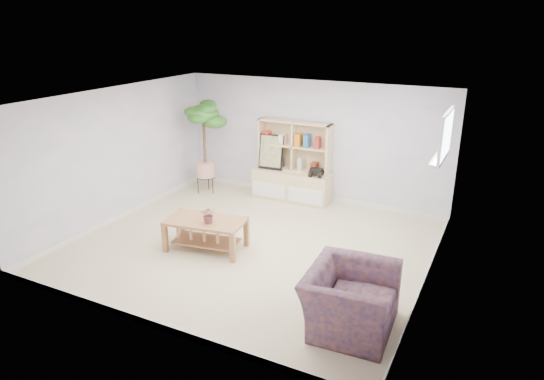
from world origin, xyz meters
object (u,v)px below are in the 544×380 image
at_px(coffee_table, 206,234).
at_px(armchair, 350,296).
at_px(floor_tree, 205,148).
at_px(storage_unit, 292,162).

distance_m(coffee_table, armchair, 2.88).
relative_size(coffee_table, armchair, 1.07).
bearing_deg(coffee_table, floor_tree, 115.10).
height_order(storage_unit, floor_tree, floor_tree).
xyz_separation_m(storage_unit, floor_tree, (-1.80, -0.43, 0.17)).
relative_size(storage_unit, coffee_table, 1.30).
bearing_deg(storage_unit, armchair, -56.53).
relative_size(floor_tree, armchair, 1.70).
bearing_deg(floor_tree, armchair, -37.40).
bearing_deg(storage_unit, coffee_table, -96.31).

